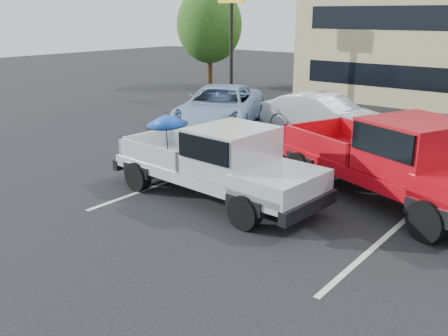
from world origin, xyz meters
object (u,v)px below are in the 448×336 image
(silver_pickup, at_px, (224,160))
(silver_sedan, at_px, (323,115))
(tree_left, at_px, (209,25))
(red_pickup, at_px, (407,159))
(motel_sign, at_px, (231,8))
(blue_suv, at_px, (220,107))

(silver_pickup, bearing_deg, silver_sedan, 103.77)
(tree_left, distance_m, red_pickup, 21.07)
(motel_sign, distance_m, silver_pickup, 15.51)
(motel_sign, xyz_separation_m, tree_left, (-4.00, 3.00, -0.92))
(motel_sign, distance_m, blue_suv, 7.93)
(motel_sign, bearing_deg, red_pickup, -37.40)
(red_pickup, bearing_deg, silver_sedan, 154.95)
(tree_left, bearing_deg, blue_suv, -47.96)
(silver_pickup, bearing_deg, blue_suv, 133.40)
(silver_pickup, bearing_deg, motel_sign, 130.82)
(silver_pickup, xyz_separation_m, blue_suv, (-5.21, 6.27, -0.22))
(tree_left, bearing_deg, silver_pickup, -48.91)
(red_pickup, distance_m, silver_sedan, 7.19)
(red_pickup, relative_size, silver_sedan, 1.43)
(red_pickup, bearing_deg, silver_pickup, -124.17)
(motel_sign, height_order, tree_left, tree_left)
(tree_left, height_order, silver_sedan, tree_left)
(red_pickup, height_order, blue_suv, red_pickup)
(motel_sign, bearing_deg, silver_sedan, -29.61)
(motel_sign, relative_size, tree_left, 1.00)
(silver_sedan, bearing_deg, red_pickup, -130.81)
(tree_left, xyz_separation_m, blue_suv, (7.90, -8.76, -2.90))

